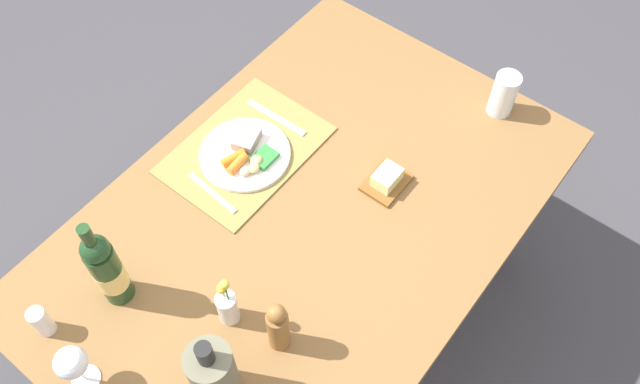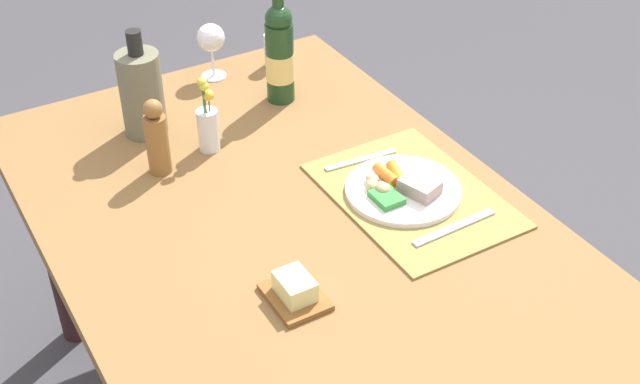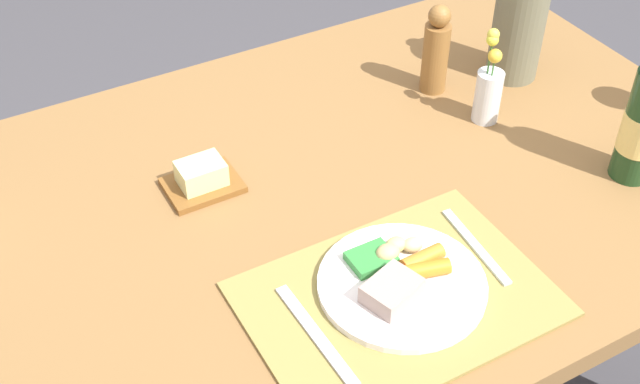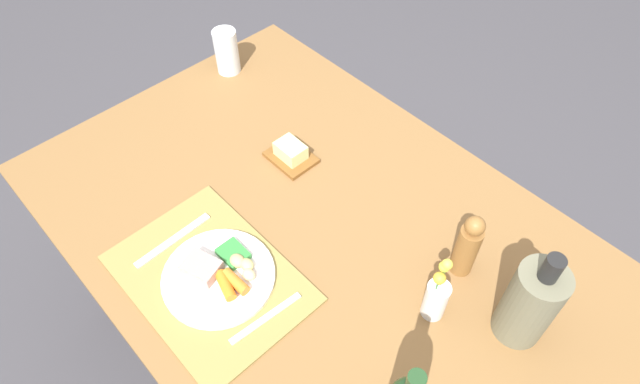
% 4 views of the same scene
% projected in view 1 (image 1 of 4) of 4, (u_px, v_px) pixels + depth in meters
% --- Properties ---
extents(ground_plane, '(8.00, 8.00, 0.00)m').
position_uv_depth(ground_plane, '(309.00, 318.00, 2.41)').
color(ground_plane, '#403E42').
extents(dining_table, '(1.50, 0.99, 0.72)m').
position_uv_depth(dining_table, '(306.00, 232.00, 1.88)').
color(dining_table, brown).
rests_on(dining_table, ground_plane).
extents(placemat, '(0.46, 0.32, 0.01)m').
position_uv_depth(placemat, '(245.00, 150.00, 1.92)').
color(placemat, olive).
rests_on(placemat, dining_table).
extents(dinner_plate, '(0.26, 0.26, 0.04)m').
position_uv_depth(dinner_plate, '(246.00, 154.00, 1.89)').
color(dinner_plate, white).
rests_on(dinner_plate, placemat).
extents(fork, '(0.02, 0.21, 0.00)m').
position_uv_depth(fork, '(276.00, 118.00, 1.98)').
color(fork, silver).
rests_on(fork, placemat).
extents(knife, '(0.03, 0.19, 0.00)m').
position_uv_depth(knife, '(212.00, 193.00, 1.83)').
color(knife, silver).
rests_on(knife, placemat).
extents(wine_bottle, '(0.07, 0.07, 0.32)m').
position_uv_depth(wine_bottle, '(107.00, 269.00, 1.56)').
color(wine_bottle, '#1D3D1D').
rests_on(wine_bottle, dining_table).
extents(water_tumbler, '(0.07, 0.07, 0.14)m').
position_uv_depth(water_tumbler, '(503.00, 96.00, 1.95)').
color(water_tumbler, silver).
rests_on(water_tumbler, dining_table).
extents(butter_dish, '(0.13, 0.10, 0.06)m').
position_uv_depth(butter_dish, '(387.00, 180.00, 1.84)').
color(butter_dish, brown).
rests_on(butter_dish, dining_table).
extents(salt_shaker, '(0.04, 0.04, 0.10)m').
position_uv_depth(salt_shaker, '(41.00, 321.00, 1.58)').
color(salt_shaker, white).
rests_on(salt_shaker, dining_table).
extents(flower_vase, '(0.05, 0.05, 0.20)m').
position_uv_depth(flower_vase, '(227.00, 305.00, 1.58)').
color(flower_vase, silver).
rests_on(flower_vase, dining_table).
extents(cooler_bottle, '(0.11, 0.11, 0.27)m').
position_uv_depth(cooler_bottle, '(214.00, 374.00, 1.45)').
color(cooler_bottle, '#69674F').
rests_on(cooler_bottle, dining_table).
extents(pepper_mill, '(0.05, 0.05, 0.19)m').
position_uv_depth(pepper_mill, '(278.00, 327.00, 1.53)').
color(pepper_mill, olive).
rests_on(pepper_mill, dining_table).
extents(wine_glass, '(0.08, 0.08, 0.16)m').
position_uv_depth(wine_glass, '(72.00, 363.00, 1.46)').
color(wine_glass, white).
rests_on(wine_glass, dining_table).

